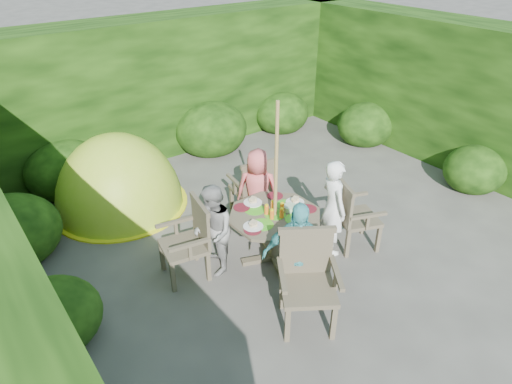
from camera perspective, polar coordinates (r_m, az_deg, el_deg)
ground at (r=6.58m, az=5.68°, el=-5.80°), size 60.00×60.00×0.00m
hedge_enclosure at (r=6.88m, az=-1.27°, el=7.96°), size 9.00×9.00×2.50m
patio_table at (r=5.84m, az=2.40°, el=-3.72°), size 1.57×1.57×0.85m
parasol_pole at (r=5.57m, az=2.47°, el=0.57°), size 0.06×0.06×2.20m
garden_chair_right at (r=6.26m, az=11.93°, el=-2.71°), size 0.69×0.73×0.98m
garden_chair_left at (r=5.70m, az=-8.29°, el=-5.90°), size 0.62×0.67×0.98m
garden_chair_back at (r=6.78m, az=-0.35°, el=0.64°), size 0.64×0.58×0.95m
garden_chair_front at (r=5.05m, az=6.42°, el=-10.61°), size 0.84×0.82×1.06m
child_right at (r=6.05m, az=9.60°, el=-1.92°), size 0.45×0.56×1.35m
child_left at (r=5.67m, az=-5.38°, el=-4.85°), size 0.65×0.72×1.22m
child_back at (r=6.47m, az=0.20°, el=0.23°), size 0.72×0.69×1.24m
child_front at (r=5.18m, az=5.11°, el=-7.79°), size 0.84×0.69×1.34m
dome_tent at (r=7.60m, az=-16.38°, el=-1.63°), size 2.35×2.35×2.39m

